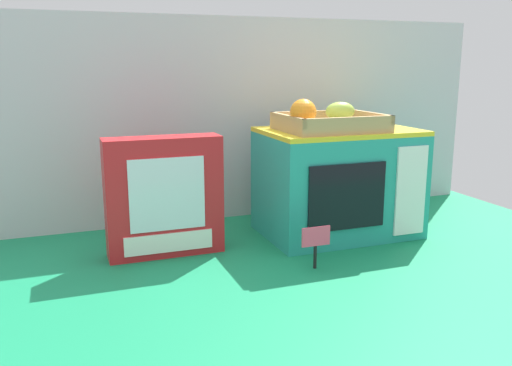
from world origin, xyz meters
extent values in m
plane|color=#147A4C|center=(0.00, 0.00, 0.00)|extent=(1.70, 1.70, 0.00)
cube|color=#B7BABF|center=(0.00, 0.28, 0.30)|extent=(1.61, 0.03, 0.60)
cube|color=teal|center=(0.20, 0.01, 0.14)|extent=(0.41, 0.27, 0.28)
cube|color=yellow|center=(0.20, 0.01, 0.28)|extent=(0.41, 0.27, 0.01)
cube|color=black|center=(0.15, -0.13, 0.14)|extent=(0.21, 0.01, 0.17)
cube|color=white|center=(0.34, -0.13, 0.14)|extent=(0.09, 0.01, 0.23)
cube|color=tan|center=(0.16, -0.01, 0.30)|extent=(0.26, 0.21, 0.02)
cube|color=tan|center=(0.16, -0.11, 0.32)|extent=(0.26, 0.01, 0.02)
cube|color=tan|center=(0.16, 0.09, 0.32)|extent=(0.26, 0.01, 0.02)
cube|color=tan|center=(0.04, -0.01, 0.32)|extent=(0.01, 0.21, 0.02)
cube|color=tan|center=(0.29, -0.01, 0.32)|extent=(0.01, 0.21, 0.02)
ellipsoid|color=#9EC647|center=(0.22, 0.03, 0.34)|extent=(0.09, 0.06, 0.05)
sphere|color=orange|center=(0.07, -0.04, 0.34)|extent=(0.07, 0.07, 0.07)
cube|color=red|center=(-0.28, 0.01, 0.15)|extent=(0.28, 0.08, 0.29)
cube|color=silver|center=(-0.28, -0.03, 0.16)|extent=(0.18, 0.00, 0.18)
cube|color=white|center=(-0.28, -0.03, 0.04)|extent=(0.21, 0.00, 0.05)
cylinder|color=black|center=(0.03, -0.21, 0.03)|extent=(0.01, 0.01, 0.06)
cube|color=#F44C6B|center=(0.03, -0.21, 0.08)|extent=(0.07, 0.00, 0.05)
camera|label=1|loc=(-0.51, -1.26, 0.46)|focal=37.88mm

